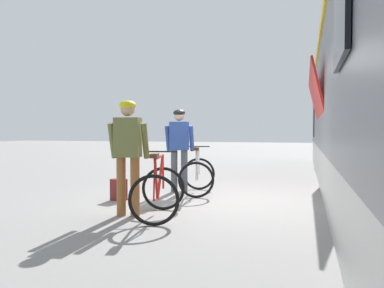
{
  "coord_description": "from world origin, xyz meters",
  "views": [
    {
      "loc": [
        1.43,
        -6.56,
        1.28
      ],
      "look_at": [
        -0.68,
        0.19,
        1.05
      ],
      "focal_mm": 34.12,
      "sensor_mm": 36.0,
      "label": 1
    }
  ],
  "objects": [
    {
      "name": "cyclist_far_in_olive",
      "position": [
        -1.15,
        -1.56,
        1.05
      ],
      "size": [
        0.64,
        0.37,
        1.76
      ],
      "color": "#935B2D",
      "rests_on": "ground"
    },
    {
      "name": "bicycle_far_red",
      "position": [
        -0.66,
        -1.53,
        0.4
      ],
      "size": [
        0.96,
        1.21,
        0.99
      ],
      "color": "black",
      "rests_on": "ground"
    },
    {
      "name": "backpack_on_platform",
      "position": [
        -1.91,
        -0.47,
        0.2
      ],
      "size": [
        0.31,
        0.24,
        0.4
      ],
      "primitive_type": "cube",
      "rotation": [
        0.0,
        0.0,
        -0.23
      ],
      "color": "maroon",
      "rests_on": "ground"
    },
    {
      "name": "ground_plane",
      "position": [
        0.0,
        0.0,
        0.0
      ],
      "size": [
        80.0,
        80.0,
        0.0
      ],
      "primitive_type": "plane",
      "color": "gray"
    },
    {
      "name": "cyclist_near_in_blue",
      "position": [
        -1.14,
        0.76,
        1.05
      ],
      "size": [
        0.64,
        0.36,
        1.76
      ],
      "color": "#4C515B",
      "rests_on": "ground"
    },
    {
      "name": "bicycle_near_white",
      "position": [
        -0.71,
        0.67,
        0.4
      ],
      "size": [
        0.93,
        1.2,
        0.99
      ],
      "color": "black",
      "rests_on": "ground"
    }
  ]
}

